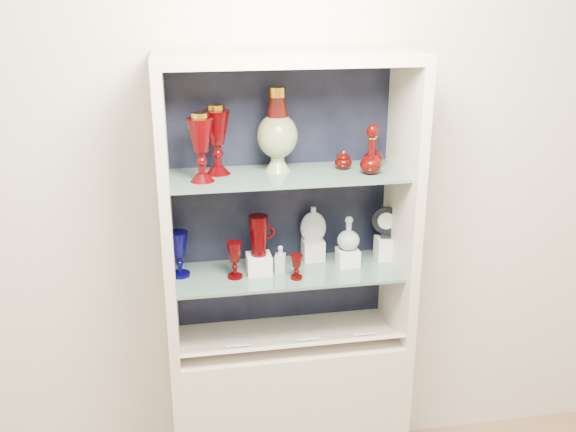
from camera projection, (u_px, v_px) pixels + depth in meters
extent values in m
cube|color=beige|center=(279.00, 177.00, 2.75)|extent=(3.50, 0.02, 2.80)
cube|color=beige|center=(288.00, 410.00, 2.88)|extent=(1.00, 0.40, 0.75)
cube|color=black|center=(280.00, 196.00, 2.74)|extent=(0.98, 0.02, 1.15)
cube|color=beige|center=(166.00, 217.00, 2.49)|extent=(0.04, 0.40, 1.15)
cube|color=beige|center=(402.00, 204.00, 2.65)|extent=(0.04, 0.40, 1.15)
cube|color=beige|center=(288.00, 58.00, 2.37)|extent=(1.00, 0.40, 0.04)
cube|color=slate|center=(287.00, 272.00, 2.68)|extent=(0.92, 0.34, 0.01)
cube|color=slate|center=(287.00, 175.00, 2.54)|extent=(0.92, 0.34, 0.01)
cube|color=beige|center=(293.00, 343.00, 2.64)|extent=(0.92, 0.17, 0.09)
cube|color=white|center=(238.00, 345.00, 2.60)|extent=(0.10, 0.06, 0.03)
cube|color=white|center=(307.00, 339.00, 2.65)|extent=(0.10, 0.06, 0.03)
cube|color=white|center=(363.00, 334.00, 2.69)|extent=(0.10, 0.06, 0.03)
cube|color=silver|center=(259.00, 264.00, 2.65)|extent=(0.10, 0.10, 0.08)
cube|color=silver|center=(313.00, 249.00, 2.78)|extent=(0.09, 0.09, 0.09)
cube|color=silver|center=(348.00, 257.00, 2.73)|extent=(0.09, 0.09, 0.07)
cube|color=silver|center=(385.00, 248.00, 2.78)|extent=(0.08, 0.08, 0.10)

